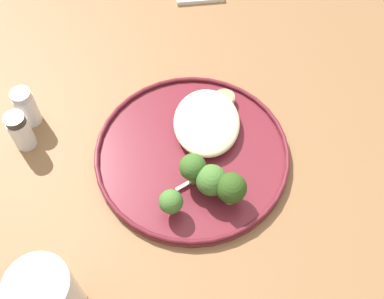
{
  "coord_description": "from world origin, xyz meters",
  "views": [
    {
      "loc": [
        0.37,
        -0.02,
        1.36
      ],
      "look_at": [
        -0.01,
        -0.02,
        0.76
      ],
      "focal_mm": 45.07,
      "sensor_mm": 36.0,
      "label": 1
    }
  ],
  "objects_px": {
    "seared_scallop_half_hidden": "(224,99)",
    "broccoli_floret_right_tilted": "(171,202)",
    "seared_scallop_on_noodles": "(195,130)",
    "seared_scallop_tiny_bay": "(225,132)",
    "broccoli_floret_tall_stalk": "(231,188)",
    "broccoli_floret_split_head": "(211,180)",
    "salt_shaker": "(26,107)",
    "seared_scallop_left_edge": "(201,116)",
    "pepper_shaker": "(21,131)",
    "dinner_plate": "(192,154)",
    "broccoli_floret_small_sprig": "(193,168)",
    "seared_scallop_center_golden": "(208,135)"
  },
  "relations": [
    {
      "from": "broccoli_floret_small_sprig",
      "to": "seared_scallop_center_golden",
      "type": "bearing_deg",
      "value": 161.78
    },
    {
      "from": "seared_scallop_on_noodles",
      "to": "seared_scallop_left_edge",
      "type": "xyz_separation_m",
      "value": [
        -0.03,
        0.01,
        0.0
      ]
    },
    {
      "from": "seared_scallop_half_hidden",
      "to": "seared_scallop_tiny_bay",
      "type": "bearing_deg",
      "value": -0.95
    },
    {
      "from": "seared_scallop_on_noodles",
      "to": "pepper_shaker",
      "type": "xyz_separation_m",
      "value": [
        0.01,
        -0.26,
        0.01
      ]
    },
    {
      "from": "dinner_plate",
      "to": "broccoli_floret_tall_stalk",
      "type": "xyz_separation_m",
      "value": [
        0.08,
        0.05,
        0.04
      ]
    },
    {
      "from": "seared_scallop_on_noodles",
      "to": "seared_scallop_tiny_bay",
      "type": "distance_m",
      "value": 0.04
    },
    {
      "from": "seared_scallop_on_noodles",
      "to": "broccoli_floret_small_sprig",
      "type": "height_order",
      "value": "broccoli_floret_small_sprig"
    },
    {
      "from": "seared_scallop_center_golden",
      "to": "salt_shaker",
      "type": "relative_size",
      "value": 0.44
    },
    {
      "from": "salt_shaker",
      "to": "dinner_plate",
      "type": "bearing_deg",
      "value": 75.34
    },
    {
      "from": "seared_scallop_on_noodles",
      "to": "salt_shaker",
      "type": "relative_size",
      "value": 0.34
    },
    {
      "from": "broccoli_floret_tall_stalk",
      "to": "pepper_shaker",
      "type": "xyz_separation_m",
      "value": [
        -0.1,
        -0.31,
        -0.01
      ]
    },
    {
      "from": "seared_scallop_half_hidden",
      "to": "broccoli_floret_split_head",
      "type": "height_order",
      "value": "broccoli_floret_split_head"
    },
    {
      "from": "seared_scallop_left_edge",
      "to": "broccoli_floret_tall_stalk",
      "type": "height_order",
      "value": "broccoli_floret_tall_stalk"
    },
    {
      "from": "dinner_plate",
      "to": "seared_scallop_left_edge",
      "type": "height_order",
      "value": "seared_scallop_left_edge"
    },
    {
      "from": "seared_scallop_center_golden",
      "to": "broccoli_floret_tall_stalk",
      "type": "relative_size",
      "value": 0.51
    },
    {
      "from": "seared_scallop_center_golden",
      "to": "seared_scallop_half_hidden",
      "type": "height_order",
      "value": "seared_scallop_center_golden"
    },
    {
      "from": "salt_shaker",
      "to": "pepper_shaker",
      "type": "height_order",
      "value": "same"
    },
    {
      "from": "seared_scallop_center_golden",
      "to": "broccoli_floret_right_tilted",
      "type": "bearing_deg",
      "value": -23.45
    },
    {
      "from": "seared_scallop_center_golden",
      "to": "pepper_shaker",
      "type": "distance_m",
      "value": 0.28
    },
    {
      "from": "seared_scallop_half_hidden",
      "to": "broccoli_floret_split_head",
      "type": "distance_m",
      "value": 0.16
    },
    {
      "from": "dinner_plate",
      "to": "seared_scallop_half_hidden",
      "type": "bearing_deg",
      "value": 152.28
    },
    {
      "from": "seared_scallop_center_golden",
      "to": "seared_scallop_left_edge",
      "type": "relative_size",
      "value": 1.0
    },
    {
      "from": "dinner_plate",
      "to": "broccoli_floret_small_sprig",
      "type": "height_order",
      "value": "broccoli_floret_small_sprig"
    },
    {
      "from": "seared_scallop_half_hidden",
      "to": "salt_shaker",
      "type": "xyz_separation_m",
      "value": [
        0.03,
        -0.3,
        0.01
      ]
    },
    {
      "from": "broccoli_floret_small_sprig",
      "to": "broccoli_floret_split_head",
      "type": "xyz_separation_m",
      "value": [
        0.02,
        0.03,
        -0.0
      ]
    },
    {
      "from": "broccoli_floret_right_tilted",
      "to": "broccoli_floret_tall_stalk",
      "type": "bearing_deg",
      "value": 102.72
    },
    {
      "from": "seared_scallop_center_golden",
      "to": "seared_scallop_tiny_bay",
      "type": "xyz_separation_m",
      "value": [
        -0.01,
        0.03,
        -0.0
      ]
    },
    {
      "from": "seared_scallop_left_edge",
      "to": "broccoli_floret_right_tilted",
      "type": "relative_size",
      "value": 0.62
    },
    {
      "from": "dinner_plate",
      "to": "salt_shaker",
      "type": "height_order",
      "value": "salt_shaker"
    },
    {
      "from": "seared_scallop_half_hidden",
      "to": "salt_shaker",
      "type": "bearing_deg",
      "value": -84.5
    },
    {
      "from": "seared_scallop_left_edge",
      "to": "broccoli_floret_right_tilted",
      "type": "xyz_separation_m",
      "value": [
        0.16,
        -0.04,
        0.02
      ]
    },
    {
      "from": "salt_shaker",
      "to": "seared_scallop_half_hidden",
      "type": "bearing_deg",
      "value": 95.5
    },
    {
      "from": "broccoli_floret_right_tilted",
      "to": "pepper_shaker",
      "type": "distance_m",
      "value": 0.26
    },
    {
      "from": "broccoli_floret_tall_stalk",
      "to": "broccoli_floret_split_head",
      "type": "distance_m",
      "value": 0.03
    },
    {
      "from": "dinner_plate",
      "to": "seared_scallop_on_noodles",
      "type": "xyz_separation_m",
      "value": [
        -0.03,
        0.0,
        0.01
      ]
    },
    {
      "from": "seared_scallop_on_noodles",
      "to": "broccoli_floret_split_head",
      "type": "height_order",
      "value": "broccoli_floret_split_head"
    },
    {
      "from": "broccoli_floret_small_sprig",
      "to": "salt_shaker",
      "type": "height_order",
      "value": "salt_shaker"
    },
    {
      "from": "dinner_plate",
      "to": "seared_scallop_tiny_bay",
      "type": "height_order",
      "value": "seared_scallop_tiny_bay"
    },
    {
      "from": "dinner_plate",
      "to": "seared_scallop_tiny_bay",
      "type": "relative_size",
      "value": 11.32
    },
    {
      "from": "seared_scallop_half_hidden",
      "to": "broccoli_floret_tall_stalk",
      "type": "height_order",
      "value": "broccoli_floret_tall_stalk"
    },
    {
      "from": "seared_scallop_on_noodles",
      "to": "broccoli_floret_split_head",
      "type": "distance_m",
      "value": 0.1
    },
    {
      "from": "broccoli_floret_right_tilted",
      "to": "pepper_shaker",
      "type": "bearing_deg",
      "value": -117.45
    },
    {
      "from": "broccoli_floret_split_head",
      "to": "salt_shaker",
      "type": "bearing_deg",
      "value": -114.91
    },
    {
      "from": "seared_scallop_tiny_bay",
      "to": "broccoli_floret_small_sprig",
      "type": "relative_size",
      "value": 0.46
    },
    {
      "from": "seared_scallop_center_golden",
      "to": "broccoli_floret_tall_stalk",
      "type": "height_order",
      "value": "broccoli_floret_tall_stalk"
    },
    {
      "from": "broccoli_floret_right_tilted",
      "to": "broccoli_floret_split_head",
      "type": "height_order",
      "value": "broccoli_floret_split_head"
    },
    {
      "from": "seared_scallop_left_edge",
      "to": "salt_shaker",
      "type": "xyz_separation_m",
      "value": [
        -0.01,
        -0.27,
        0.01
      ]
    },
    {
      "from": "seared_scallop_center_golden",
      "to": "seared_scallop_tiny_bay",
      "type": "height_order",
      "value": "seared_scallop_center_golden"
    },
    {
      "from": "seared_scallop_left_edge",
      "to": "broccoli_floret_small_sprig",
      "type": "height_order",
      "value": "broccoli_floret_small_sprig"
    },
    {
      "from": "seared_scallop_half_hidden",
      "to": "broccoli_floret_right_tilted",
      "type": "bearing_deg",
      "value": -22.14
    }
  ]
}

